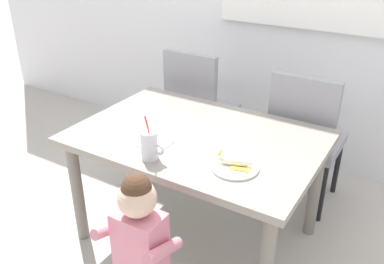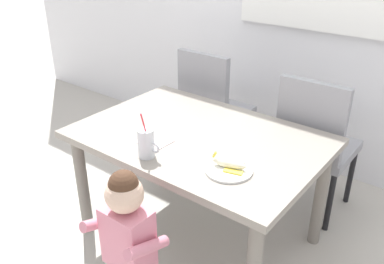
# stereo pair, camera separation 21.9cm
# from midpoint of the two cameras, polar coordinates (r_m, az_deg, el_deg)

# --- Properties ---
(ground_plane) EXTENTS (24.00, 24.00, 0.00)m
(ground_plane) POSITION_cam_midpoint_polar(r_m,az_deg,el_deg) (2.69, 3.29, -13.96)
(ground_plane) COLOR #B7B2A8
(dining_table) EXTENTS (1.35, 0.93, 0.71)m
(dining_table) POSITION_cam_midpoint_polar(r_m,az_deg,el_deg) (2.34, 3.68, -2.46)
(dining_table) COLOR gray
(dining_table) RESTS_ON ground
(dining_chair_left) EXTENTS (0.44, 0.45, 0.96)m
(dining_chair_left) POSITION_cam_midpoint_polar(r_m,az_deg,el_deg) (3.11, 4.74, 3.78)
(dining_chair_left) COLOR gray
(dining_chair_left) RESTS_ON ground
(dining_chair_right) EXTENTS (0.44, 0.45, 0.96)m
(dining_chair_right) POSITION_cam_midpoint_polar(r_m,az_deg,el_deg) (2.73, 18.77, -1.11)
(dining_chair_right) COLOR gray
(dining_chair_right) RESTS_ON ground
(toddler_standing) EXTENTS (0.33, 0.24, 0.84)m
(toddler_standing) POSITION_cam_midpoint_polar(r_m,az_deg,el_deg) (1.90, -5.60, -13.54)
(toddler_standing) COLOR #3F4760
(toddler_standing) RESTS_ON ground
(milk_cup) EXTENTS (0.13, 0.08, 0.25)m
(milk_cup) POSITION_cam_midpoint_polar(r_m,az_deg,el_deg) (2.05, -3.28, -1.84)
(milk_cup) COLOR silver
(milk_cup) RESTS_ON dining_table
(snack_plate) EXTENTS (0.23, 0.23, 0.01)m
(snack_plate) POSITION_cam_midpoint_polar(r_m,az_deg,el_deg) (1.98, 8.25, -5.27)
(snack_plate) COLOR white
(snack_plate) RESTS_ON dining_table
(peeled_banana) EXTENTS (0.18, 0.12, 0.07)m
(peeled_banana) POSITION_cam_midpoint_polar(r_m,az_deg,el_deg) (1.97, 8.43, -4.48)
(peeled_banana) COLOR #F4EAC6
(peeled_banana) RESTS_ON snack_plate
(paper_napkin) EXTENTS (0.15, 0.15, 0.00)m
(paper_napkin) POSITION_cam_midpoint_polar(r_m,az_deg,el_deg) (2.21, -2.25, -1.40)
(paper_napkin) COLOR silver
(paper_napkin) RESTS_ON dining_table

